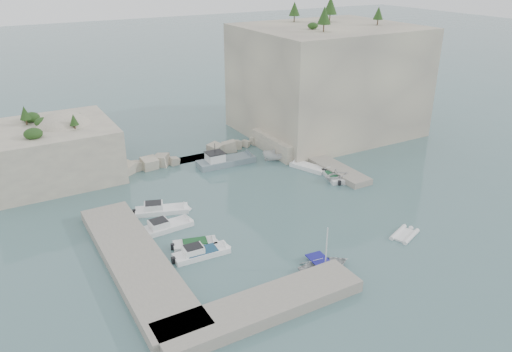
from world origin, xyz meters
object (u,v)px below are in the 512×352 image
inflatable_dinghy (404,236)px  tender_east_d (279,160)px  tender_east_b (333,178)px  work_boat (226,164)px  motorboat_c (195,247)px  motorboat_a (162,212)px  tender_east_a (337,181)px  motorboat_d (202,256)px  motorboat_b (167,229)px  rowboat (325,270)px  tender_east_c (308,169)px

inflatable_dinghy → tender_east_d: bearing=68.2°
tender_east_b → work_boat: 15.16m
motorboat_c → motorboat_a: 8.71m
tender_east_a → motorboat_d: bearing=111.7°
motorboat_b → tender_east_b: bearing=0.9°
motorboat_c → inflatable_dinghy: 21.84m
inflatable_dinghy → tender_east_d: tender_east_d is taller
tender_east_a → motorboat_b: bearing=95.4°
rowboat → tender_east_c: 24.20m
motorboat_d → motorboat_b: bearing=102.2°
motorboat_a → rowboat: size_ratio=1.29×
motorboat_b → tender_east_a: size_ratio=1.67×
rowboat → motorboat_d: bearing=53.3°
motorboat_c → motorboat_d: 1.87m
motorboat_b → rowboat: (10.17, -14.61, 0.00)m
motorboat_b → tender_east_c: 23.63m
rowboat → tender_east_d: tender_east_d is taller
motorboat_d → tender_east_b: 24.22m
tender_east_a → tender_east_b: size_ratio=0.75×
work_boat → tender_east_b: bearing=-46.6°
tender_east_c → tender_east_d: bearing=-1.5°
motorboat_d → motorboat_b: (-1.12, 6.67, 0.00)m
tender_east_c → motorboat_b: bearing=83.0°
motorboat_d → tender_east_a: size_ratio=1.65×
tender_east_c → motorboat_d: bearing=98.5°
motorboat_d → motorboat_c: bearing=88.8°
tender_east_d → tender_east_b: bearing=-143.5°
motorboat_c → motorboat_d: motorboat_d is taller
tender_east_a → tender_east_b: tender_east_a is taller
tender_east_a → tender_east_c: (-0.86, 5.12, 0.00)m
motorboat_c → tender_east_b: bearing=31.2°
rowboat → tender_east_a: 20.58m
tender_east_a → tender_east_b: (0.09, 0.94, 0.00)m
tender_east_a → motorboat_c: bearing=107.5°
tender_east_a → tender_east_d: size_ratio=0.77×
motorboat_d → tender_east_b: size_ratio=1.24×
tender_east_b → motorboat_c: bearing=122.9°
tender_east_b → tender_east_d: 9.43m
motorboat_d → tender_east_d: bearing=43.9°
tender_east_b → work_boat: work_boat is taller
motorboat_a → inflatable_dinghy: size_ratio=1.75×
rowboat → tender_east_d: bearing=-18.7°
motorboat_d → tender_east_c: bearing=32.9°
motorboat_d → tender_east_c: 25.16m
motorboat_c → motorboat_b: size_ratio=0.78×
inflatable_dinghy → tender_east_b: tender_east_b is taller
work_boat → tender_east_a: bearing=-49.1°
tender_east_b → tender_east_d: bearing=33.4°
motorboat_b → tender_east_b: (23.81, 1.80, 0.00)m
rowboat → tender_east_c: rowboat is taller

